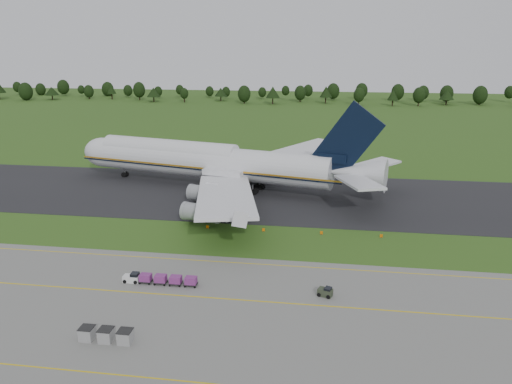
% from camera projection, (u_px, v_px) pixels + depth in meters
% --- Properties ---
extents(ground, '(600.00, 600.00, 0.00)m').
position_uv_depth(ground, '(228.00, 239.00, 90.92)').
color(ground, '#2D5118').
rests_on(ground, ground).
extents(apron, '(300.00, 52.00, 0.06)m').
position_uv_depth(apron, '(171.00, 346.00, 58.65)').
color(apron, slate).
rests_on(apron, ground).
extents(taxiway, '(300.00, 40.00, 0.08)m').
position_uv_depth(taxiway, '(251.00, 195.00, 117.47)').
color(taxiway, black).
rests_on(taxiway, ground).
extents(apron_markings, '(300.00, 30.20, 0.01)m').
position_uv_depth(apron_markings, '(188.00, 315.00, 65.30)').
color(apron_markings, gold).
rests_on(apron_markings, apron).
extents(tree_line, '(525.57, 22.65, 11.86)m').
position_uv_depth(tree_line, '(288.00, 93.00, 298.36)').
color(tree_line, black).
rests_on(tree_line, ground).
extents(aircraft, '(81.14, 76.64, 22.70)m').
position_uv_depth(aircraft, '(213.00, 162.00, 122.27)').
color(aircraft, silver).
rests_on(aircraft, ground).
extents(baggage_train, '(11.25, 1.44, 1.38)m').
position_uv_depth(baggage_train, '(159.00, 279.00, 73.68)').
color(baggage_train, silver).
rests_on(baggage_train, apron).
extents(utility_cart, '(2.26, 1.78, 1.09)m').
position_uv_depth(utility_cart, '(325.00, 292.00, 70.14)').
color(utility_cart, '#2E3626').
rests_on(utility_cart, apron).
extents(uld_row, '(6.47, 1.67, 1.65)m').
position_uv_depth(uld_row, '(106.00, 335.00, 59.35)').
color(uld_row, gray).
rests_on(uld_row, apron).
extents(edge_markers, '(33.29, 0.30, 0.60)m').
position_uv_depth(edge_markers, '(292.00, 231.00, 93.89)').
color(edge_markers, orange).
rests_on(edge_markers, ground).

